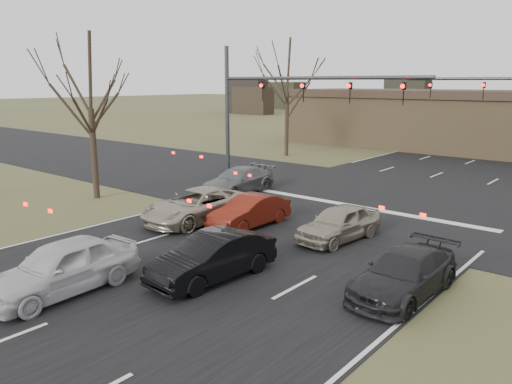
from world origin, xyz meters
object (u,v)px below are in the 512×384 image
(car_charcoal_sedan, at_px, (404,274))
(car_black_hatch, at_px, (213,257))
(car_red_ahead, at_px, (250,211))
(car_silver_ahead, at_px, (339,223))
(mast_arm_near, at_px, (272,100))
(car_white_sedan, at_px, (62,267))
(car_silver_suv, at_px, (197,206))
(car_grey_ahead, at_px, (238,180))

(car_charcoal_sedan, bearing_deg, car_black_hatch, -149.91)
(car_red_ahead, bearing_deg, car_silver_ahead, 12.80)
(car_black_hatch, bearing_deg, car_red_ahead, 122.87)
(mast_arm_near, relative_size, car_white_sedan, 2.63)
(car_white_sedan, relative_size, car_black_hatch, 1.06)
(car_silver_suv, bearing_deg, mast_arm_near, 102.39)
(car_silver_suv, distance_m, car_red_ahead, 2.41)
(car_silver_suv, xyz_separation_m, car_charcoal_sedan, (10.17, -1.59, -0.08))
(car_black_hatch, bearing_deg, car_charcoal_sedan, 31.37)
(car_white_sedan, relative_size, car_silver_ahead, 1.15)
(mast_arm_near, xyz_separation_m, car_charcoal_sedan, (11.40, -8.40, -4.43))
(car_red_ahead, bearing_deg, car_silver_suv, -156.71)
(car_silver_suv, bearing_deg, car_silver_ahead, 17.62)
(car_charcoal_sedan, relative_size, car_silver_ahead, 1.11)
(car_white_sedan, height_order, car_grey_ahead, car_white_sedan)
(mast_arm_near, bearing_deg, car_silver_suv, -79.78)
(car_grey_ahead, bearing_deg, mast_arm_near, 43.92)
(car_silver_suv, height_order, car_black_hatch, car_silver_suv)
(car_white_sedan, height_order, car_red_ahead, car_white_sedan)
(car_charcoal_sedan, xyz_separation_m, car_red_ahead, (-7.93, 2.49, 0.01))
(car_white_sedan, xyz_separation_m, car_grey_ahead, (-4.99, 13.26, -0.09))
(car_silver_suv, bearing_deg, car_black_hatch, -37.48)
(car_black_hatch, bearing_deg, car_grey_ahead, 131.64)
(mast_arm_near, height_order, car_white_sedan, mast_arm_near)
(car_silver_suv, relative_size, car_charcoal_sedan, 1.18)
(car_silver_ahead, bearing_deg, car_silver_suv, -158.60)
(car_silver_ahead, bearing_deg, mast_arm_near, 150.95)
(mast_arm_near, bearing_deg, car_silver_ahead, -35.00)
(car_grey_ahead, bearing_deg, car_silver_suv, -67.71)
(car_black_hatch, xyz_separation_m, car_grey_ahead, (-7.62, 9.74, -0.02))
(car_white_sedan, bearing_deg, car_silver_ahead, 66.44)
(car_grey_ahead, xyz_separation_m, car_red_ahead, (4.74, -4.60, -0.04))
(car_charcoal_sedan, distance_m, car_grey_ahead, 14.52)
(mast_arm_near, xyz_separation_m, car_red_ahead, (3.47, -5.92, -4.42))
(mast_arm_near, height_order, car_silver_suv, mast_arm_near)
(mast_arm_near, height_order, car_red_ahead, mast_arm_near)
(mast_arm_near, relative_size, car_silver_ahead, 3.03)
(car_white_sedan, relative_size, car_grey_ahead, 0.96)
(car_black_hatch, height_order, car_grey_ahead, car_black_hatch)
(car_grey_ahead, distance_m, car_silver_ahead, 9.41)
(car_charcoal_sedan, relative_size, car_grey_ahead, 0.92)
(mast_arm_near, xyz_separation_m, car_grey_ahead, (-1.27, -1.32, -4.37))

